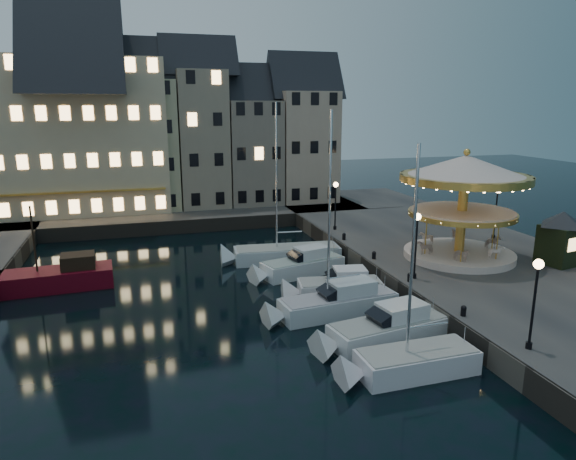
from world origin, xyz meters
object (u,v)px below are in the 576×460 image
object	(u,v)px
bollard_d	(344,236)
motorboat_f	(280,255)
streetlamp_b	(416,236)
motorboat_e	(298,267)
red_fishing_boat	(58,278)
streetlamp_c	(336,199)
motorboat_a	(406,364)
motorboat_c	(332,304)
motorboat_d	(333,289)
ticket_kiosk	(562,229)
bollard_c	(374,255)
streetlamp_a	(535,291)
motorboat_b	(382,331)
bollard_b	(410,277)
carousel	(464,187)
streetlamp_d	(496,205)
bollard_a	(464,310)

from	to	relation	value
bollard_d	motorboat_f	bearing A→B (deg)	-178.71
streetlamp_b	motorboat_e	bearing A→B (deg)	132.35
red_fishing_boat	streetlamp_c	bearing A→B (deg)	13.73
motorboat_a	motorboat_e	world-z (taller)	motorboat_a
streetlamp_c	motorboat_f	world-z (taller)	motorboat_f
motorboat_c	motorboat_d	world-z (taller)	motorboat_c
motorboat_f	ticket_kiosk	size ratio (longest dim) A/B	2.95
streetlamp_b	ticket_kiosk	world-z (taller)	streetlamp_b
bollard_c	ticket_kiosk	world-z (taller)	ticket_kiosk
streetlamp_a	streetlamp_b	distance (m)	10.00
streetlamp_c	bollard_c	bearing A→B (deg)	-93.81
motorboat_b	bollard_b	bearing A→B (deg)	48.49
bollard_b	carousel	world-z (taller)	carousel
streetlamp_d	motorboat_a	size ratio (longest dim) A/B	0.38
motorboat_d	motorboat_a	bearing A→B (deg)	-91.98
bollard_b	motorboat_c	distance (m)	5.47
motorboat_a	ticket_kiosk	world-z (taller)	motorboat_a
bollard_b	motorboat_f	size ratio (longest dim) A/B	0.05
red_fishing_boat	streetlamp_a	bearing A→B (deg)	-39.85
streetlamp_a	motorboat_f	bearing A→B (deg)	106.85
bollard_d	motorboat_b	world-z (taller)	motorboat_b
streetlamp_d	bollard_c	distance (m)	12.40
motorboat_c	streetlamp_d	bearing A→B (deg)	25.33
streetlamp_c	motorboat_c	xyz separation A→B (m)	(-5.95, -14.67, -3.34)
bollard_d	ticket_kiosk	distance (m)	15.52
carousel	streetlamp_a	bearing A→B (deg)	-112.20
bollard_b	red_fishing_boat	world-z (taller)	red_fishing_boat
bollard_a	red_fishing_boat	distance (m)	25.51
motorboat_f	carousel	distance (m)	14.47
motorboat_b	carousel	bearing A→B (deg)	39.37
bollard_a	motorboat_c	world-z (taller)	motorboat_c
carousel	bollard_b	bearing A→B (deg)	-148.91
motorboat_c	motorboat_d	xyz separation A→B (m)	(1.04, 2.49, -0.04)
bollard_a	ticket_kiosk	distance (m)	13.13
streetlamp_c	ticket_kiosk	distance (m)	17.49
bollard_b	motorboat_c	xyz separation A→B (m)	(-5.35, -0.67, -0.93)
streetlamp_b	streetlamp_c	world-z (taller)	same
motorboat_d	bollard_d	bearing A→B (deg)	63.57
motorboat_f	motorboat_d	bearing A→B (deg)	-82.62
bollard_c	motorboat_c	bearing A→B (deg)	-133.37
bollard_b	motorboat_a	world-z (taller)	motorboat_a
streetlamp_a	streetlamp_d	xyz separation A→B (m)	(11.30, 17.00, 0.00)
bollard_c	motorboat_f	xyz separation A→B (m)	(-5.42, 5.38, -1.07)
streetlamp_a	motorboat_b	bearing A→B (deg)	134.94
motorboat_a	carousel	distance (m)	16.73
ticket_kiosk	streetlamp_a	bearing A→B (deg)	-138.00
motorboat_a	bollard_a	bearing A→B (deg)	28.04
bollard_c	bollard_a	bearing A→B (deg)	-90.00
bollard_c	motorboat_d	size ratio (longest dim) A/B	0.09
carousel	motorboat_d	bearing A→B (deg)	-170.27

